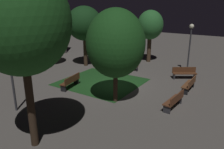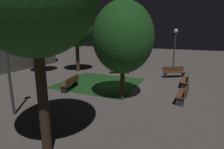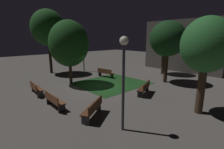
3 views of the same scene
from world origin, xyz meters
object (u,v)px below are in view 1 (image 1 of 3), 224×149
Objects in this scene: tree_back_left at (150,25)px; lamp_post_path_center at (190,39)px; bench_front_right at (184,73)px; tree_right_canopy at (116,44)px; bench_path_side at (71,81)px; tree_tall_center at (84,24)px; bench_back_row at (128,65)px; bench_near_trees at (175,100)px; bench_by_lamp at (190,84)px; tree_left_canopy at (21,22)px; tree_back_right at (45,29)px; lamp_post_plaza_east at (9,59)px.

lamp_post_path_center is at bearing -110.09° from tree_back_left.
tree_right_canopy reaches higher than bench_front_right.
tree_tall_center reaches higher than bench_path_side.
tree_right_canopy is (-6.41, 2.22, 2.96)m from bench_front_right.
tree_back_left reaches higher than bench_back_row.
bench_near_trees is 11.21m from tree_tall_center.
bench_back_row is (1.98, 5.75, 0.00)m from bench_by_lamp.
tree_back_left is (5.73, 5.51, 3.05)m from bench_by_lamp.
tree_left_canopy is at bearing 149.83° from bench_near_trees.
tree_left_canopy is 12.61m from tree_back_right.
bench_path_side is 10.10m from lamp_post_path_center.
tree_tall_center is (-1.17, 8.78, 3.34)m from bench_front_right.
bench_near_trees is 8.66m from tree_left_canopy.
bench_by_lamp is 0.97× the size of bench_path_side.
bench_by_lamp and bench_front_right have the same top height.
bench_back_row is 0.34× the size of tree_right_canopy.
bench_near_trees is 13.24m from tree_back_right.
bench_front_right is 0.37× the size of tree_back_right.
bench_near_trees is at bearing -131.35° from bench_back_row.
tree_left_canopy is (-11.47, -2.02, 4.46)m from bench_back_row.
tree_left_canopy reaches higher than lamp_post_plaza_east.
tree_back_left is at bearing -43.49° from tree_tall_center.
bench_front_right is at bearing -30.38° from lamp_post_plaza_east.
bench_near_trees and bench_by_lamp have the same top height.
tree_right_canopy reaches higher than tree_tall_center.
bench_back_row is 0.44× the size of lamp_post_plaza_east.
tree_tall_center is at bearing 83.05° from bench_by_lamp.
tree_right_canopy is (-0.19, -3.73, 2.96)m from bench_path_side.
tree_tall_center reaches higher than tree_back_left.
tree_left_canopy reaches higher than bench_front_right.
bench_near_trees and bench_back_row have the same top height.
tree_left_canopy reaches higher than bench_path_side.
tree_back_left is 1.19× the size of lamp_post_plaza_east.
tree_tall_center is 9.64m from lamp_post_plaza_east.
tree_left_canopy is 1.28× the size of tree_right_canopy.
bench_path_side is 0.27× the size of tree_left_canopy.
lamp_post_plaza_east reaches higher than bench_by_lamp.
bench_near_trees is at bearing -169.95° from lamp_post_path_center.
tree_back_right is 9.15m from lamp_post_plaza_east.
bench_front_right is 0.26× the size of tree_left_canopy.
tree_right_canopy reaches higher than lamp_post_plaza_east.
tree_back_left reaches higher than bench_near_trees.
bench_path_side is 7.11m from tree_back_right.
tree_tall_center is (5.04, 2.84, 3.34)m from bench_path_side.
bench_back_row is 0.27× the size of tree_left_canopy.
bench_by_lamp is 1.02× the size of bench_front_right.
lamp_post_path_center is at bearing 10.05° from bench_near_trees.
bench_by_lamp is 2.58m from bench_front_right.
tree_right_canopy is 1.00× the size of tree_tall_center.
lamp_post_plaza_east reaches higher than bench_front_right.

